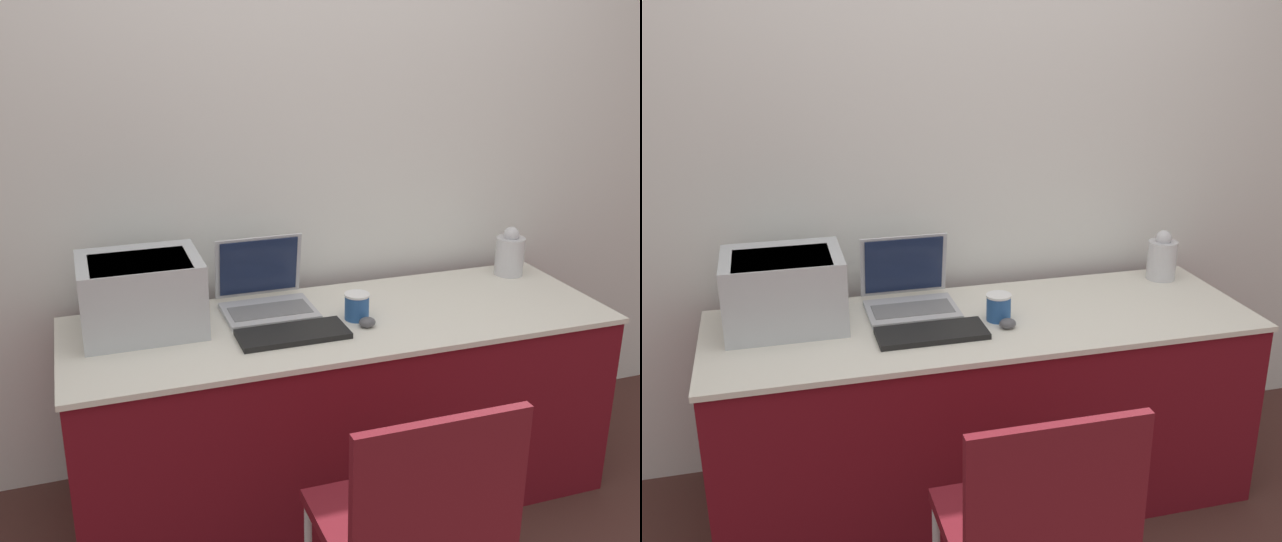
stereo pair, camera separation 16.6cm
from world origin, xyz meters
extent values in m
plane|color=#472823|center=(0.00, 0.00, 0.00)|extent=(14.00, 14.00, 0.00)
cube|color=silver|center=(0.00, 0.78, 1.30)|extent=(8.00, 0.05, 2.60)
cube|color=maroon|center=(0.00, 0.33, 0.36)|extent=(1.98, 0.66, 0.72)
cube|color=silver|center=(0.00, 0.33, 0.73)|extent=(2.00, 0.68, 0.02)
cube|color=#B2B7BC|center=(-0.70, 0.46, 0.87)|extent=(0.41, 0.34, 0.27)
cube|color=black|center=(-0.70, 0.43, 0.98)|extent=(0.33, 0.26, 0.05)
cube|color=#B7B7BC|center=(-0.24, 0.46, 0.75)|extent=(0.34, 0.25, 0.02)
cube|color=slate|center=(-0.24, 0.44, 0.76)|extent=(0.29, 0.14, 0.00)
cube|color=#B7B7BC|center=(-0.24, 0.61, 0.88)|extent=(0.34, 0.05, 0.24)
cube|color=#192342|center=(-0.24, 0.60, 0.88)|extent=(0.30, 0.04, 0.22)
cube|color=black|center=(-0.22, 0.23, 0.75)|extent=(0.38, 0.17, 0.02)
cylinder|color=#285699|center=(0.05, 0.31, 0.79)|extent=(0.09, 0.09, 0.09)
cylinder|color=white|center=(0.05, 0.31, 0.84)|extent=(0.09, 0.09, 0.01)
ellipsoid|color=#4C4C51|center=(0.06, 0.23, 0.76)|extent=(0.06, 0.05, 0.04)
cylinder|color=silver|center=(0.84, 0.55, 0.82)|extent=(0.12, 0.12, 0.16)
sphere|color=silver|center=(0.84, 0.55, 0.92)|extent=(0.07, 0.07, 0.07)
cube|color=maroon|center=(-0.09, -0.44, 0.43)|extent=(0.48, 0.43, 0.04)
cube|color=maroon|center=(-0.09, -0.63, 0.66)|extent=(0.48, 0.03, 0.42)
cylinder|color=silver|center=(0.13, -0.24, 0.21)|extent=(0.02, 0.02, 0.41)
camera|label=1|loc=(-0.89, -2.03, 1.81)|focal=42.00mm
camera|label=2|loc=(-0.73, -2.08, 1.81)|focal=42.00mm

